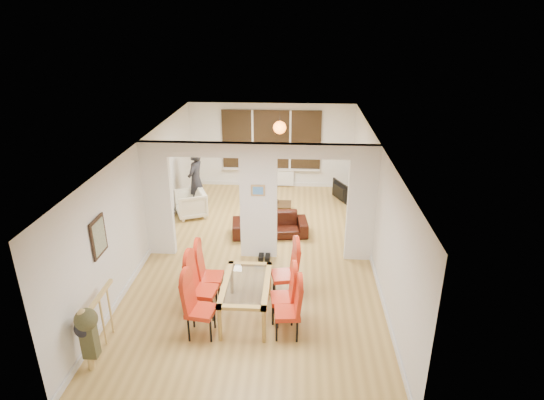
# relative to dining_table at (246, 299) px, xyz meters

# --- Properties ---
(floor) EXTENTS (5.00, 9.00, 0.01)m
(floor) POSITION_rel_dining_table_xyz_m (0.03, 2.24, -0.34)
(floor) COLOR tan
(floor) RESTS_ON ground
(room_walls) EXTENTS (5.00, 9.00, 2.60)m
(room_walls) POSITION_rel_dining_table_xyz_m (0.03, 2.24, 0.96)
(room_walls) COLOR silver
(room_walls) RESTS_ON floor
(divider_wall) EXTENTS (5.00, 0.18, 2.60)m
(divider_wall) POSITION_rel_dining_table_xyz_m (0.03, 2.24, 0.96)
(divider_wall) COLOR white
(divider_wall) RESTS_ON floor
(bay_window_blinds) EXTENTS (3.00, 0.08, 1.80)m
(bay_window_blinds) POSITION_rel_dining_table_xyz_m (0.03, 6.68, 1.16)
(bay_window_blinds) COLOR black
(bay_window_blinds) RESTS_ON room_walls
(radiator) EXTENTS (1.40, 0.08, 0.50)m
(radiator) POSITION_rel_dining_table_xyz_m (0.03, 6.64, -0.04)
(radiator) COLOR white
(radiator) RESTS_ON floor
(pendant_light) EXTENTS (0.36, 0.36, 0.36)m
(pendant_light) POSITION_rel_dining_table_xyz_m (0.33, 5.54, 1.81)
(pendant_light) COLOR orange
(pendant_light) RESTS_ON room_walls
(stair_newel) EXTENTS (0.40, 1.20, 1.10)m
(stair_newel) POSITION_rel_dining_table_xyz_m (-2.22, -0.96, 0.21)
(stair_newel) COLOR tan
(stair_newel) RESTS_ON floor
(wall_poster) EXTENTS (0.04, 0.52, 0.67)m
(wall_poster) POSITION_rel_dining_table_xyz_m (-2.44, -0.16, 1.26)
(wall_poster) COLOR gray
(wall_poster) RESTS_ON room_walls
(pillar_photo) EXTENTS (0.30, 0.03, 0.25)m
(pillar_photo) POSITION_rel_dining_table_xyz_m (0.03, 2.14, 1.26)
(pillar_photo) COLOR #4C8CD8
(pillar_photo) RESTS_ON divider_wall
(dining_table) EXTENTS (0.83, 1.47, 0.69)m
(dining_table) POSITION_rel_dining_table_xyz_m (0.00, 0.00, 0.00)
(dining_table) COLOR #B58D42
(dining_table) RESTS_ON floor
(dining_chair_la) EXTENTS (0.51, 0.51, 1.11)m
(dining_chair_la) POSITION_rel_dining_table_xyz_m (-0.69, -0.56, 0.21)
(dining_chair_la) COLOR red
(dining_chair_la) RESTS_ON floor
(dining_chair_lb) EXTENTS (0.51, 0.51, 1.15)m
(dining_chair_lb) POSITION_rel_dining_table_xyz_m (-0.77, 0.01, 0.23)
(dining_chair_lb) COLOR red
(dining_chair_lb) RESTS_ON floor
(dining_chair_lc) EXTENTS (0.45, 0.45, 1.11)m
(dining_chair_lc) POSITION_rel_dining_table_xyz_m (-0.73, 0.49, 0.21)
(dining_chair_lc) COLOR red
(dining_chair_lc) RESTS_ON floor
(dining_chair_ra) EXTENTS (0.45, 0.45, 1.04)m
(dining_chair_ra) POSITION_rel_dining_table_xyz_m (0.74, -0.48, 0.18)
(dining_chair_ra) COLOR red
(dining_chair_ra) RESTS_ON floor
(dining_chair_rb) EXTENTS (0.46, 0.46, 1.03)m
(dining_chair_rb) POSITION_rel_dining_table_xyz_m (0.65, -0.06, 0.17)
(dining_chair_rb) COLOR red
(dining_chair_rb) RESTS_ON floor
(dining_chair_rc) EXTENTS (0.54, 0.54, 1.15)m
(dining_chair_rc) POSITION_rel_dining_table_xyz_m (0.65, 0.61, 0.23)
(dining_chair_rc) COLOR red
(dining_chair_rc) RESTS_ON floor
(sofa) EXTENTS (1.90, 0.93, 0.53)m
(sofa) POSITION_rel_dining_table_xyz_m (0.20, 3.27, -0.08)
(sofa) COLOR black
(sofa) RESTS_ON floor
(armchair) EXTENTS (0.99, 1.00, 0.70)m
(armchair) POSITION_rel_dining_table_xyz_m (-1.97, 4.25, 0.01)
(armchair) COLOR #EDE5C8
(armchair) RESTS_ON floor
(person) EXTENTS (0.70, 0.54, 1.70)m
(person) POSITION_rel_dining_table_xyz_m (-1.92, 4.73, 0.51)
(person) COLOR black
(person) RESTS_ON floor
(television) EXTENTS (0.91, 0.50, 0.55)m
(television) POSITION_rel_dining_table_xyz_m (2.03, 5.58, -0.07)
(television) COLOR black
(television) RESTS_ON floor
(coffee_table) EXTENTS (1.17, 0.71, 0.25)m
(coffee_table) POSITION_rel_dining_table_xyz_m (0.14, 4.65, -0.22)
(coffee_table) COLOR #342312
(coffee_table) RESTS_ON floor
(bottle) EXTENTS (0.07, 0.07, 0.30)m
(bottle) POSITION_rel_dining_table_xyz_m (0.26, 4.65, 0.06)
(bottle) COLOR #143F19
(bottle) RESTS_ON coffee_table
(bowl) EXTENTS (0.20, 0.20, 0.05)m
(bowl) POSITION_rel_dining_table_xyz_m (0.25, 4.75, -0.07)
(bowl) COLOR #342312
(bowl) RESTS_ON coffee_table
(shoes) EXTENTS (0.25, 0.27, 0.11)m
(shoes) POSITION_rel_dining_table_xyz_m (0.16, 2.04, -0.29)
(shoes) COLOR black
(shoes) RESTS_ON floor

